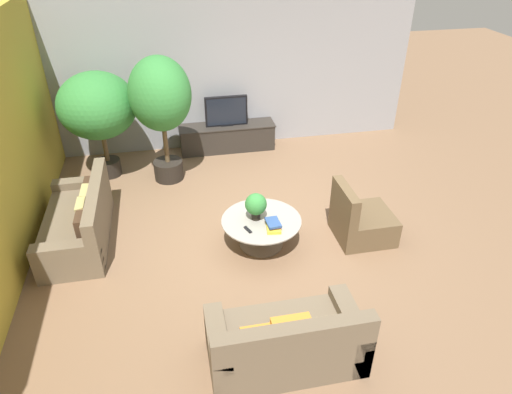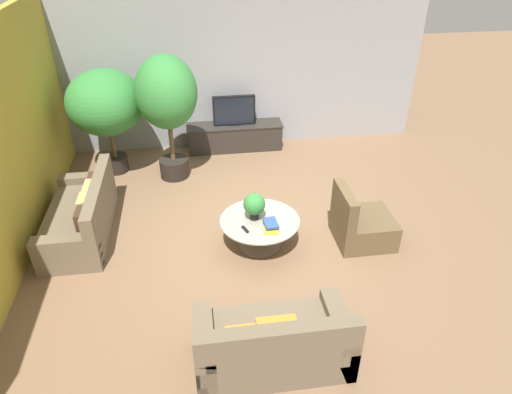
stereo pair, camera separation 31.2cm
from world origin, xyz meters
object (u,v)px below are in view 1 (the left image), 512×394
television (226,111)px  potted_palm_tall (97,107)px  couch_near_entry (286,343)px  potted_palm_corner (161,100)px  potted_plant_tabletop (256,205)px  media_console (227,137)px  couch_by_wall (80,223)px  armchair_wicker (360,221)px  coffee_table (261,227)px

television → potted_palm_tall: 2.39m
television → couch_near_entry: 5.23m
potted_palm_corner → potted_plant_tabletop: size_ratio=5.53×
media_console → potted_palm_tall: size_ratio=1.00×
couch_by_wall → couch_near_entry: 3.56m
media_console → armchair_wicker: 3.59m
television → coffee_table: bearing=-89.6°
armchair_wicker → potted_palm_tall: potted_palm_tall is taller
television → potted_plant_tabletop: size_ratio=2.07×
couch_by_wall → potted_palm_tall: (0.25, 1.93, 1.00)m
television → couch_by_wall: size_ratio=0.44×
potted_palm_tall → television: bearing=15.1°
couch_near_entry → television: bearing=-91.6°
couch_by_wall → potted_palm_corner: potted_palm_corner is taller
media_console → potted_plant_tabletop: potted_plant_tabletop is taller
couch_near_entry → potted_plant_tabletop: 2.10m
coffee_table → couch_by_wall: couch_by_wall is taller
potted_palm_tall → potted_plant_tabletop: size_ratio=4.75×
television → coffee_table: (0.02, -3.18, -0.50)m
television → potted_palm_tall: size_ratio=0.44×
couch_by_wall → potted_palm_corner: (1.31, 1.57, 1.19)m
coffee_table → potted_plant_tabletop: 0.37m
media_console → potted_palm_corner: size_ratio=0.86×
television → potted_plant_tabletop: television is taller
armchair_wicker → couch_near_entry: bearing=140.0°
coffee_table → armchair_wicker: 1.45m
television → couch_by_wall: (-2.51, -2.54, -0.52)m
media_console → potted_palm_corner: potted_palm_corner is taller
television → media_console: bearing=90.0°
potted_palm_tall → potted_plant_tabletop: (2.21, -2.53, -0.62)m
couch_by_wall → potted_palm_tall: bearing=172.5°
couch_near_entry → potted_palm_corner: size_ratio=0.74×
couch_by_wall → potted_plant_tabletop: couch_by_wall is taller
media_console → television: size_ratio=2.30×
couch_near_entry → potted_palm_corner: potted_palm_corner is taller
potted_palm_tall → potted_plant_tabletop: bearing=-48.9°
coffee_table → couch_by_wall: 2.61m
media_console → armchair_wicker: size_ratio=2.19×
potted_plant_tabletop → couch_by_wall: bearing=166.2°
coffee_table → potted_palm_corner: size_ratio=0.51×
media_console → television: 0.54m
television → potted_palm_corner: bearing=-141.2°
coffee_table → potted_palm_corner: bearing=118.8°
potted_plant_tabletop → media_console: bearing=89.1°
potted_palm_corner → potted_plant_tabletop: bearing=-62.2°
couch_near_entry → potted_plant_tabletop: size_ratio=4.06×
armchair_wicker → potted_plant_tabletop: armchair_wicker is taller
couch_by_wall → couch_near_entry: (2.37, -2.67, -0.00)m
television → potted_palm_corner: (-1.20, -0.96, 0.67)m
coffee_table → couch_by_wall: size_ratio=0.60×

